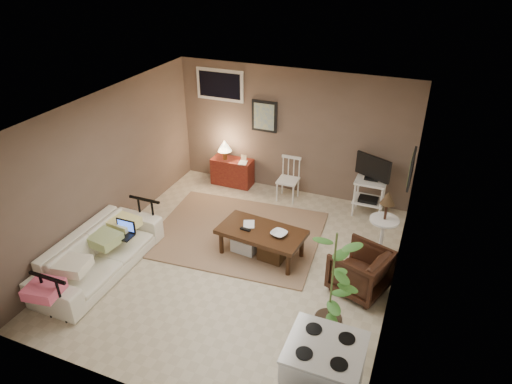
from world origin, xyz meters
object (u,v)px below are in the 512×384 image
at_px(red_console, 232,169).
at_px(potted_plant, 332,285).
at_px(spindle_chair, 288,180).
at_px(side_table, 385,218).
at_px(coffee_table, 261,241).
at_px(stove, 322,380).
at_px(tv_stand, 371,184).
at_px(sofa, 98,248).
at_px(armchair, 360,269).

distance_m(red_console, potted_plant, 4.34).
height_order(red_console, spindle_chair, red_console).
bearing_deg(potted_plant, side_table, 79.80).
relative_size(coffee_table, stove, 1.42).
distance_m(tv_stand, side_table, 1.31).
height_order(red_console, side_table, side_table).
xyz_separation_m(coffee_table, potted_plant, (1.38, -1.26, 0.57)).
bearing_deg(red_console, sofa, -101.07).
xyz_separation_m(coffee_table, stove, (1.56, -2.28, 0.20)).
bearing_deg(coffee_table, armchair, -7.91).
bearing_deg(coffee_table, red_console, 125.27).
height_order(sofa, potted_plant, potted_plant).
bearing_deg(spindle_chair, sofa, -121.04).
height_order(coffee_table, tv_stand, tv_stand).
xyz_separation_m(coffee_table, red_console, (-1.42, 2.01, 0.05)).
height_order(side_table, stove, side_table).
bearing_deg(potted_plant, stove, -79.77).
bearing_deg(sofa, tv_stand, -47.25).
height_order(coffee_table, stove, stove).
relative_size(red_console, tv_stand, 0.83).
bearing_deg(coffee_table, sofa, -149.00).
bearing_deg(stove, tv_stand, 93.38).
bearing_deg(red_console, stove, -55.16).
xyz_separation_m(sofa, potted_plant, (3.44, -0.02, 0.43)).
bearing_deg(spindle_chair, red_console, 173.54).
bearing_deg(potted_plant, red_console, 130.59).
bearing_deg(red_console, spindle_chair, -6.46).
bearing_deg(coffee_table, tv_stand, 55.03).
relative_size(red_console, stove, 0.97).
relative_size(sofa, tv_stand, 1.89).
height_order(tv_stand, side_table, side_table).
distance_m(spindle_chair, potted_plant, 3.53).
bearing_deg(spindle_chair, coffee_table, -84.29).
xyz_separation_m(red_console, potted_plant, (2.80, -3.27, 0.52)).
bearing_deg(tv_stand, red_console, 177.35).
xyz_separation_m(side_table, stove, (-0.16, -2.93, -0.24)).
relative_size(tv_stand, potted_plant, 0.71).
relative_size(tv_stand, armchair, 1.57).
height_order(coffee_table, potted_plant, potted_plant).
distance_m(side_table, armchair, 0.95).
bearing_deg(tv_stand, stove, -86.62).
bearing_deg(red_console, tv_stand, -2.65).
xyz_separation_m(coffee_table, tv_stand, (1.32, 1.88, 0.32)).
bearing_deg(tv_stand, coffee_table, -124.97).
height_order(coffee_table, armchair, armchair).
bearing_deg(stove, sofa, 163.94).
bearing_deg(sofa, coffee_table, -59.00).
distance_m(coffee_table, potted_plant, 1.95).
bearing_deg(side_table, spindle_chair, 147.40).
height_order(sofa, stove, stove).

